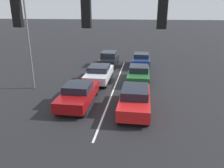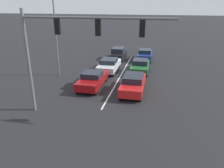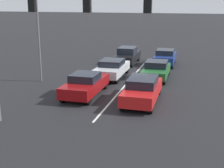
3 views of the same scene
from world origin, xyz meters
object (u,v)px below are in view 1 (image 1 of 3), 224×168
(car_darkgreen_leftlane_second, at_px, (139,73))
(car_navy_leftlane_third, at_px, (141,60))
(car_black_midlane_third, at_px, (109,59))
(street_lamp_right_shoulder, at_px, (28,23))
(traffic_signal_gantry, at_px, (37,36))
(car_red_leftlane_front, at_px, (135,99))
(car_silver_midlane_second, at_px, (99,73))
(car_maroon_midlane_front, at_px, (78,94))

(car_darkgreen_leftlane_second, relative_size, car_navy_leftlane_third, 1.05)
(car_navy_leftlane_third, bearing_deg, car_black_midlane_third, 1.71)
(car_darkgreen_leftlane_second, bearing_deg, street_lamp_right_shoulder, 20.04)
(traffic_signal_gantry, bearing_deg, car_red_leftlane_front, -125.85)
(car_navy_leftlane_third, relative_size, traffic_signal_gantry, 0.43)
(traffic_signal_gantry, bearing_deg, car_silver_midlane_second, -90.90)
(car_black_midlane_third, relative_size, street_lamp_right_shoulder, 0.49)
(car_darkgreen_leftlane_second, distance_m, car_black_midlane_third, 6.30)
(car_red_leftlane_front, distance_m, car_darkgreen_leftlane_second, 5.88)
(car_red_leftlane_front, bearing_deg, car_navy_leftlane_third, -90.96)
(car_silver_midlane_second, height_order, car_navy_leftlane_third, car_navy_leftlane_third)
(car_darkgreen_leftlane_second, relative_size, car_black_midlane_third, 0.96)
(car_red_leftlane_front, relative_size, car_navy_leftlane_third, 1.16)
(car_black_midlane_third, bearing_deg, car_red_leftlane_front, 106.89)
(car_darkgreen_leftlane_second, bearing_deg, car_black_midlane_third, -56.72)
(car_red_leftlane_front, distance_m, car_silver_midlane_second, 6.43)
(car_red_leftlane_front, bearing_deg, street_lamp_right_shoulder, -19.76)
(car_maroon_midlane_front, bearing_deg, car_darkgreen_leftlane_second, -125.10)
(car_maroon_midlane_front, distance_m, traffic_signal_gantry, 6.90)
(car_maroon_midlane_front, bearing_deg, car_silver_midlane_second, -94.49)
(car_darkgreen_leftlane_second, bearing_deg, car_red_leftlane_front, 89.30)
(car_black_midlane_third, height_order, traffic_signal_gantry, traffic_signal_gantry)
(car_black_midlane_third, bearing_deg, car_silver_midlane_second, 90.12)
(car_red_leftlane_front, height_order, traffic_signal_gantry, traffic_signal_gantry)
(car_red_leftlane_front, relative_size, street_lamp_right_shoulder, 0.52)
(car_silver_midlane_second, bearing_deg, street_lamp_right_shoulder, 28.61)
(car_black_midlane_third, bearing_deg, traffic_signal_gantry, 89.46)
(car_maroon_midlane_front, height_order, street_lamp_right_shoulder, street_lamp_right_shoulder)
(traffic_signal_gantry, bearing_deg, street_lamp_right_shoulder, -59.74)
(car_silver_midlane_second, height_order, car_black_midlane_third, car_black_midlane_third)
(car_navy_leftlane_third, distance_m, street_lamp_right_shoulder, 12.51)
(car_navy_leftlane_third, bearing_deg, car_maroon_midlane_front, 69.93)
(car_maroon_midlane_front, height_order, car_navy_leftlane_third, car_navy_leftlane_third)
(car_darkgreen_leftlane_second, bearing_deg, traffic_signal_gantry, 71.48)
(car_black_midlane_third, bearing_deg, street_lamp_right_shoulder, 60.31)
(car_red_leftlane_front, distance_m, street_lamp_right_shoulder, 9.61)
(car_maroon_midlane_front, relative_size, traffic_signal_gantry, 0.49)
(car_maroon_midlane_front, bearing_deg, car_red_leftlane_front, 173.75)
(car_maroon_midlane_front, xyz_separation_m, car_silver_midlane_second, (-0.40, -5.06, 0.02))
(car_maroon_midlane_front, xyz_separation_m, street_lamp_right_shoulder, (4.31, -2.49, 4.36))
(car_silver_midlane_second, xyz_separation_m, traffic_signal_gantry, (0.16, 10.36, 4.39))
(car_silver_midlane_second, bearing_deg, car_maroon_midlane_front, 85.51)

